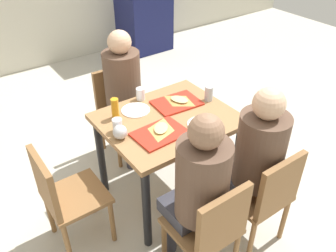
% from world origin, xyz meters
% --- Properties ---
extents(ground_plane, '(10.00, 10.00, 0.02)m').
position_xyz_m(ground_plane, '(0.00, 0.00, -0.01)').
color(ground_plane, beige).
extents(main_table, '(0.97, 0.81, 0.78)m').
position_xyz_m(main_table, '(0.00, 0.00, 0.66)').
color(main_table, '#9E7247').
rests_on(main_table, ground_plane).
extents(chair_near_left, '(0.40, 0.40, 0.84)m').
position_xyz_m(chair_near_left, '(-0.24, -0.79, 0.49)').
color(chair_near_left, olive).
rests_on(chair_near_left, ground_plane).
extents(chair_near_right, '(0.40, 0.40, 0.84)m').
position_xyz_m(chair_near_right, '(0.24, -0.79, 0.49)').
color(chair_near_right, olive).
rests_on(chair_near_right, ground_plane).
extents(chair_far_side, '(0.40, 0.40, 0.84)m').
position_xyz_m(chair_far_side, '(0.00, 0.79, 0.49)').
color(chair_far_side, olive).
rests_on(chair_far_side, ground_plane).
extents(chair_left_end, '(0.40, 0.40, 0.84)m').
position_xyz_m(chair_left_end, '(-0.87, 0.00, 0.49)').
color(chair_left_end, olive).
rests_on(chair_left_end, ground_plane).
extents(person_in_red, '(0.32, 0.42, 1.25)m').
position_xyz_m(person_in_red, '(-0.24, -0.65, 0.73)').
color(person_in_red, '#383842').
rests_on(person_in_red, ground_plane).
extents(person_in_brown_jacket, '(0.32, 0.42, 1.25)m').
position_xyz_m(person_in_brown_jacket, '(0.24, -0.65, 0.73)').
color(person_in_brown_jacket, '#383842').
rests_on(person_in_brown_jacket, ground_plane).
extents(person_far_side, '(0.32, 0.42, 1.25)m').
position_xyz_m(person_far_side, '(-0.00, 0.65, 0.73)').
color(person_far_side, '#383842').
rests_on(person_far_side, ground_plane).
extents(tray_red_near, '(0.37, 0.28, 0.02)m').
position_xyz_m(tray_red_near, '(-0.17, -0.14, 0.78)').
color(tray_red_near, red).
rests_on(tray_red_near, main_table).
extents(tray_red_far, '(0.38, 0.29, 0.02)m').
position_xyz_m(tray_red_far, '(0.17, 0.12, 0.78)').
color(tray_red_far, red).
rests_on(tray_red_far, main_table).
extents(paper_plate_center, '(0.22, 0.22, 0.01)m').
position_xyz_m(paper_plate_center, '(-0.15, 0.22, 0.78)').
color(paper_plate_center, white).
rests_on(paper_plate_center, main_table).
extents(paper_plate_near_edge, '(0.22, 0.22, 0.01)m').
position_xyz_m(paper_plate_near_edge, '(0.15, -0.22, 0.78)').
color(paper_plate_near_edge, white).
rests_on(paper_plate_near_edge, main_table).
extents(pizza_slice_a, '(0.24, 0.25, 0.02)m').
position_xyz_m(pizza_slice_a, '(-0.15, -0.12, 0.80)').
color(pizza_slice_a, tan).
rests_on(pizza_slice_a, tray_red_near).
extents(pizza_slice_b, '(0.21, 0.25, 0.02)m').
position_xyz_m(pizza_slice_b, '(0.20, 0.12, 0.80)').
color(pizza_slice_b, '#C68C47').
rests_on(pizza_slice_b, tray_red_far).
extents(plastic_cup_a, '(0.07, 0.07, 0.10)m').
position_xyz_m(plastic_cup_a, '(-0.02, 0.34, 0.83)').
color(plastic_cup_a, white).
rests_on(plastic_cup_a, main_table).
extents(plastic_cup_b, '(0.07, 0.07, 0.10)m').
position_xyz_m(plastic_cup_b, '(0.02, -0.34, 0.83)').
color(plastic_cup_b, white).
rests_on(plastic_cup_b, main_table).
extents(plastic_cup_c, '(0.07, 0.07, 0.10)m').
position_xyz_m(plastic_cup_c, '(-0.39, 0.06, 0.83)').
color(plastic_cup_c, white).
rests_on(plastic_cup_c, main_table).
extents(soda_can, '(0.07, 0.07, 0.12)m').
position_xyz_m(soda_can, '(0.41, 0.02, 0.84)').
color(soda_can, '#B7BCC6').
rests_on(soda_can, main_table).
extents(condiment_bottle, '(0.06, 0.06, 0.16)m').
position_xyz_m(condiment_bottle, '(-0.32, 0.22, 0.86)').
color(condiment_bottle, orange).
rests_on(condiment_bottle, main_table).
extents(foil_bundle, '(0.10, 0.10, 0.10)m').
position_xyz_m(foil_bundle, '(-0.41, -0.02, 0.83)').
color(foil_bundle, silver).
rests_on(foil_bundle, main_table).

